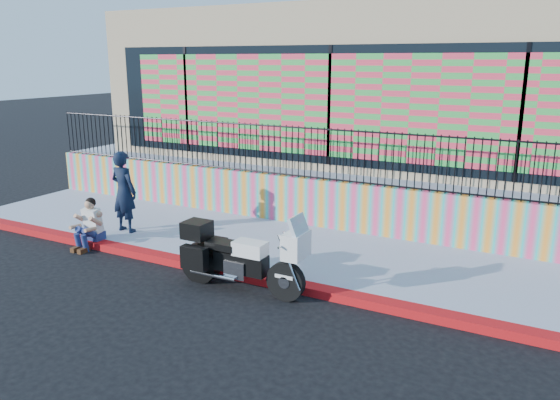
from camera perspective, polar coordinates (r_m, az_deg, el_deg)
The scene contains 10 objects.
ground at distance 10.22m, azimuth -4.35°, elevation -8.10°, with size 90.00×90.00×0.00m, color black.
red_curb at distance 10.19m, azimuth -4.35°, elevation -7.71°, with size 16.00×0.30×0.15m, color #A60E0B.
sidewalk at distance 11.52m, azimuth 0.05°, elevation -5.00°, with size 16.00×3.00×0.15m, color #939AB0.
mural_wall at distance 12.71m, azimuth 3.43°, elevation -0.21°, with size 16.00×0.20×1.10m, color #F44078.
metal_fence at distance 12.47m, azimuth 3.51°, elevation 4.91°, with size 15.80×0.04×1.20m, color black, non-canonical shape.
elevated_platform at distance 17.39m, azimuth 10.49°, elevation 3.31°, with size 16.00×10.00×1.25m, color #939AB0.
storefront_building at distance 16.88m, azimuth 10.67°, elevation 11.95°, with size 14.00×8.06×4.00m.
police_motorcycle at distance 9.49m, azimuth -4.33°, elevation -5.82°, with size 2.42×0.80×1.50m.
police_officer at distance 12.62m, azimuth -16.00°, elevation 0.84°, with size 0.67×0.44×1.83m, color black.
seated_man at distance 12.27m, azimuth -19.45°, elevation -2.80°, with size 0.54×0.71×1.06m.
Camera 1 is at (5.10, -7.94, 3.91)m, focal length 35.00 mm.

